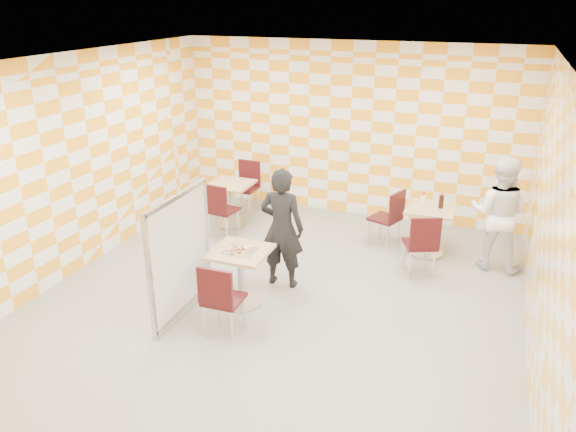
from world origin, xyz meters
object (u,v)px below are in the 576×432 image
object	(u,v)px
empty_table	(231,197)
partition	(180,255)
man_white	(499,213)
sport_bottle	(423,200)
second_table	(429,223)
chair_empty_near	(219,207)
chair_second_side	(390,214)
soda_bottle	(441,201)
main_table	(241,268)
chair_main_front	(220,296)
chair_second_front	(422,241)
man_dark	(282,228)
chair_empty_far	(247,182)

from	to	relation	value
empty_table	partition	distance (m)	2.88
man_white	sport_bottle	distance (m)	1.09
second_table	chair_empty_near	bearing A→B (deg)	-169.73
chair_second_side	man_white	bearing A→B (deg)	-5.94
soda_bottle	second_table	bearing A→B (deg)	-165.42
soda_bottle	main_table	bearing A→B (deg)	-131.97
main_table	sport_bottle	bearing A→B (deg)	52.16
chair_main_front	chair_empty_near	world-z (taller)	same
chair_second_front	soda_bottle	size ratio (longest dim) A/B	4.02
main_table	second_table	distance (m)	3.09
main_table	man_dark	distance (m)	0.81
chair_second_side	empty_table	bearing A→B (deg)	-178.76
second_table	chair_second_side	size ratio (longest dim) A/B	0.81
second_table	main_table	bearing A→B (deg)	-130.53
second_table	partition	size ratio (longest dim) A/B	0.48
chair_second_front	chair_empty_far	bearing A→B (deg)	155.68
second_table	man_dark	world-z (taller)	man_dark
chair_empty_far	soda_bottle	size ratio (longest dim) A/B	4.02
chair_main_front	man_white	size ratio (longest dim) A/B	0.56
partition	soda_bottle	distance (m)	3.92
second_table	man_white	distance (m)	1.00
chair_empty_far	sport_bottle	size ratio (longest dim) A/B	4.62
empty_table	man_dark	bearing A→B (deg)	-46.49
man_white	soda_bottle	world-z (taller)	man_white
second_table	man_dark	distance (m)	2.41
chair_empty_near	man_dark	distance (m)	1.86
main_table	chair_main_front	world-z (taller)	chair_main_front
chair_main_front	chair_second_side	bearing A→B (deg)	67.70
chair_second_side	chair_second_front	bearing A→B (deg)	-54.49
chair_main_front	man_dark	size ratio (longest dim) A/B	0.56
chair_second_front	man_white	bearing A→B (deg)	36.24
man_dark	sport_bottle	xyz separation A→B (m)	(1.59, 1.73, 0.02)
chair_second_side	sport_bottle	xyz separation A→B (m)	(0.47, 0.02, 0.29)
chair_second_front	soda_bottle	distance (m)	0.90
second_table	chair_empty_near	distance (m)	3.26
empty_table	chair_second_front	xyz separation A→B (m)	(3.30, -0.79, 0.04)
man_white	soda_bottle	xyz separation A→B (m)	(-0.81, 0.14, 0.03)
main_table	chair_empty_far	world-z (taller)	chair_empty_far
man_white	chair_second_front	bearing A→B (deg)	44.59
second_table	soda_bottle	world-z (taller)	soda_bottle
chair_empty_near	soda_bottle	world-z (taller)	soda_bottle
second_table	chair_second_side	distance (m)	0.60
chair_main_front	soda_bottle	world-z (taller)	soda_bottle
second_table	chair_main_front	world-z (taller)	chair_main_front
chair_second_side	man_dark	distance (m)	2.07
chair_second_front	man_white	size ratio (longest dim) A/B	0.56
chair_main_front	sport_bottle	xyz separation A→B (m)	(1.77, 3.19, 0.29)
chair_main_front	chair_empty_far	distance (m)	4.08
chair_second_front	man_dark	size ratio (longest dim) A/B	0.56
chair_main_front	partition	world-z (taller)	partition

